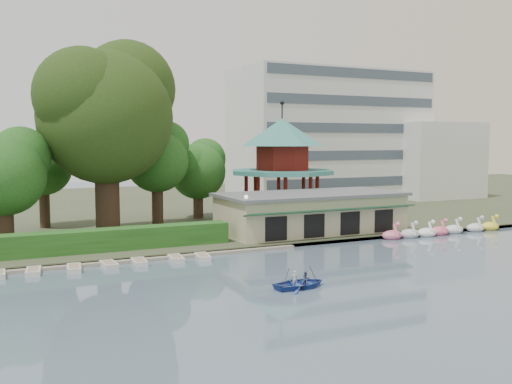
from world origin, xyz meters
TOP-DOWN VIEW (x-y plane):
  - ground_plane at (0.00, 0.00)m, footprint 220.00×220.00m
  - shore at (0.00, 52.00)m, footprint 220.00×70.00m
  - embankment at (0.00, 17.30)m, footprint 220.00×0.60m
  - dock at (-12.00, 17.20)m, footprint 34.00×1.60m
  - boathouse at (10.00, 21.97)m, footprint 18.60×9.39m
  - pavilion at (12.00, 32.00)m, footprint 12.40×12.40m
  - office_building at (32.67, 49.00)m, footprint 38.00×18.00m
  - hedge at (-15.00, 20.50)m, footprint 30.00×2.00m
  - lamp_post at (1.50, 19.00)m, footprint 0.36×0.36m
  - big_tree at (-8.83, 28.21)m, footprint 13.93×12.98m
  - small_trees at (-13.17, 31.06)m, footprint 39.94×16.91m
  - swan_boats at (22.33, 16.61)m, footprint 15.32×2.17m
  - moored_rowboats at (-15.22, 15.84)m, footprint 24.09×2.77m
  - rowboat_with_passengers at (-1.29, 4.37)m, footprint 5.34×4.00m

SIDE VIEW (x-z plane):
  - ground_plane at x=0.00m, z-range 0.00..0.00m
  - dock at x=-12.00m, z-range 0.00..0.24m
  - embankment at x=0.00m, z-range 0.00..0.30m
  - moored_rowboats at x=-15.22m, z-range 0.00..0.36m
  - shore at x=0.00m, z-range 0.00..0.40m
  - swan_boats at x=22.33m, z-range -0.56..1.35m
  - rowboat_with_passengers at x=-1.29m, z-range -0.48..1.53m
  - hedge at x=-15.00m, z-range 0.40..2.20m
  - boathouse at x=10.00m, z-range 0.42..4.32m
  - lamp_post at x=1.50m, z-range 1.20..5.48m
  - small_trees at x=-13.17m, z-range 1.10..12.37m
  - pavilion at x=12.00m, z-range 0.73..14.23m
  - office_building at x=32.67m, z-range -0.27..19.73m
  - big_tree at x=-8.83m, z-range 3.18..22.17m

